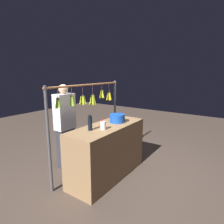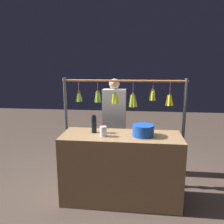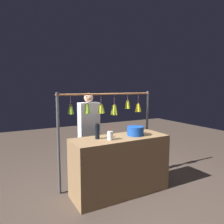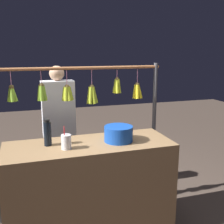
{
  "view_description": "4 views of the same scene",
  "coord_description": "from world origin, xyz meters",
  "px_view_note": "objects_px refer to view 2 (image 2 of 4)",
  "views": [
    {
      "loc": [
        2.49,
        1.82,
        1.79
      ],
      "look_at": [
        -0.14,
        0.0,
        1.12
      ],
      "focal_mm": 30.64,
      "sensor_mm": 36.0,
      "label": 1
    },
    {
      "loc": [
        -0.19,
        2.76,
        1.79
      ],
      "look_at": [
        0.12,
        0.0,
        1.21
      ],
      "focal_mm": 36.05,
      "sensor_mm": 36.0,
      "label": 2
    },
    {
      "loc": [
        1.69,
        2.81,
        1.69
      ],
      "look_at": [
        0.15,
        0.0,
        1.31
      ],
      "focal_mm": 34.28,
      "sensor_mm": 36.0,
      "label": 3
    },
    {
      "loc": [
        0.53,
        2.35,
        1.74
      ],
      "look_at": [
        -0.22,
        0.0,
        1.19
      ],
      "focal_mm": 44.24,
      "sensor_mm": 36.0,
      "label": 4
    }
  ],
  "objects_px": {
    "drink_cup": "(103,131)",
    "vendor_person": "(114,127)",
    "water_bottle": "(94,124)",
    "blue_bucket": "(143,130)"
  },
  "relations": [
    {
      "from": "drink_cup",
      "to": "blue_bucket",
      "type": "bearing_deg",
      "value": -172.59
    },
    {
      "from": "water_bottle",
      "to": "drink_cup",
      "type": "height_order",
      "value": "water_bottle"
    },
    {
      "from": "drink_cup",
      "to": "vendor_person",
      "type": "height_order",
      "value": "vendor_person"
    },
    {
      "from": "water_bottle",
      "to": "blue_bucket",
      "type": "xyz_separation_m",
      "value": [
        -0.64,
        0.08,
        -0.04
      ]
    },
    {
      "from": "water_bottle",
      "to": "drink_cup",
      "type": "distance_m",
      "value": 0.21
    },
    {
      "from": "water_bottle",
      "to": "vendor_person",
      "type": "distance_m",
      "value": 0.84
    },
    {
      "from": "blue_bucket",
      "to": "drink_cup",
      "type": "distance_m",
      "value": 0.5
    },
    {
      "from": "vendor_person",
      "to": "drink_cup",
      "type": "bearing_deg",
      "value": 87.13
    },
    {
      "from": "blue_bucket",
      "to": "vendor_person",
      "type": "height_order",
      "value": "vendor_person"
    },
    {
      "from": "water_bottle",
      "to": "drink_cup",
      "type": "relative_size",
      "value": 1.18
    }
  ]
}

